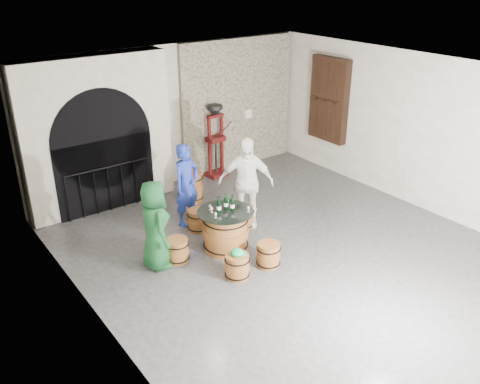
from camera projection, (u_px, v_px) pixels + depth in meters
ground at (285, 250)px, 9.30m from camera, size 8.00×8.00×0.00m
wall_back at (172, 116)px, 11.57m from camera, size 8.00×0.00×8.00m
wall_left at (91, 227)px, 6.75m from camera, size 0.00×8.00×8.00m
wall_right at (416, 131)px, 10.53m from camera, size 0.00×8.00×8.00m
ceiling at (293, 75)px, 7.97m from camera, size 8.00×8.00×0.00m
stone_facing_panel at (238, 105)px, 12.49m from camera, size 3.20×0.12×3.18m
arched_opening at (97, 135)px, 10.35m from camera, size 3.10×0.60×3.19m
shuttered_window at (329, 100)px, 12.14m from camera, size 0.23×1.10×2.00m
barrel_table at (226, 231)px, 9.17m from camera, size 1.01×1.01×0.78m
barrel_stool_left at (177, 250)px, 8.89m from camera, size 0.43×0.43×0.43m
barrel_stool_far at (198, 220)px, 9.91m from camera, size 0.43×0.43×0.43m
barrel_stool_right at (244, 217)px, 10.03m from camera, size 0.43×0.43×0.43m
barrel_stool_near_right at (268, 255)px, 8.75m from camera, size 0.43×0.43×0.43m
barrel_stool_near_left at (237, 266)px, 8.42m from camera, size 0.43×0.43×0.43m
green_cap at (237, 253)px, 8.31m from camera, size 0.25×0.21×0.12m
person_green at (155, 225)px, 8.51m from camera, size 0.62×0.84×1.58m
person_blue at (187, 185)px, 9.92m from camera, size 0.69×0.55×1.67m
person_white at (246, 182)px, 9.84m from camera, size 1.12×1.01×1.83m
wine_bottle_left at (219, 206)px, 8.90m from camera, size 0.08×0.08×0.32m
wine_bottle_center at (232, 204)px, 8.96m from camera, size 0.08×0.08×0.32m
wine_bottle_right at (226, 203)px, 9.02m from camera, size 0.08×0.08×0.32m
tasting_glass_a at (216, 215)px, 8.76m from camera, size 0.05×0.05×0.10m
tasting_glass_b at (232, 204)px, 9.17m from camera, size 0.05×0.05×0.10m
tasting_glass_c at (210, 207)px, 9.04m from camera, size 0.05×0.05×0.10m
tasting_glass_d at (227, 202)px, 9.25m from camera, size 0.05×0.05×0.10m
tasting_glass_e at (249, 209)px, 8.97m from camera, size 0.05×0.05×0.10m
tasting_glass_f at (212, 210)px, 8.95m from camera, size 0.05×0.05×0.10m
side_barrel at (191, 187)px, 11.05m from camera, size 0.51×0.51×0.68m
corking_press at (216, 136)px, 12.09m from camera, size 0.75×0.44×1.77m
control_box at (248, 114)px, 12.67m from camera, size 0.18×0.10×0.22m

